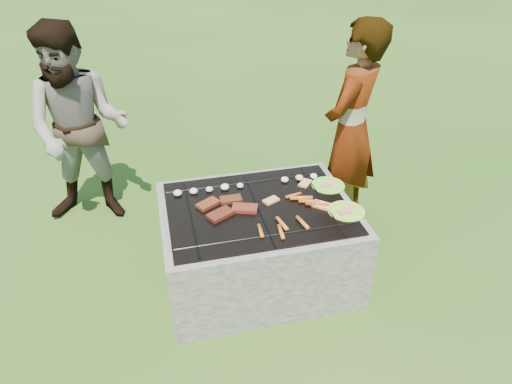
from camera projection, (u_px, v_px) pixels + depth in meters
lawn at (258, 275)px, 3.39m from camera, size 60.00×60.00×0.00m
fire_pit at (258, 245)px, 3.24m from camera, size 1.30×1.00×0.62m
mushrooms at (242, 185)px, 3.26m from camera, size 1.06×0.06×0.04m
pork_slabs at (227, 207)px, 3.04m from camera, size 0.41×0.30×0.02m
sausages at (297, 212)px, 2.99m from camera, size 0.53×0.47×0.03m
bread_on_grate at (304, 198)px, 3.15m from camera, size 0.46×0.43×0.02m
plate_far at (328, 186)px, 3.30m from camera, size 0.27×0.27×0.03m
plate_near at (346, 211)px, 3.02m from camera, size 0.31×0.31×0.03m
cook at (351, 131)px, 3.53m from camera, size 0.73×0.72×1.69m
bystander at (80, 129)px, 3.60m from camera, size 0.91×0.77×1.65m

